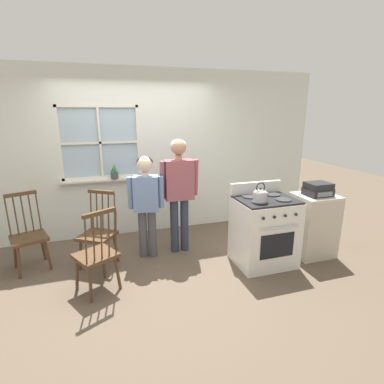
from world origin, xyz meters
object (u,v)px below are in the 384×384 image
(chair_near_wall, at_px, (28,237))
(potted_plant, at_px, (114,173))
(chair_by_window, at_px, (97,255))
(stove, at_px, (264,231))
(kettle, at_px, (260,195))
(person_elderly_left, at_px, (146,197))
(side_counter, at_px, (313,225))
(chair_center_cluster, at_px, (98,234))
(stereo, at_px, (318,189))
(person_teen_center, at_px, (179,184))

(chair_near_wall, height_order, potted_plant, potted_plant)
(chair_by_window, height_order, stove, stove)
(chair_by_window, relative_size, kettle, 4.12)
(chair_by_window, distance_m, person_elderly_left, 1.07)
(side_counter, bearing_deg, stove, -178.73)
(stove, bearing_deg, chair_center_cluster, 164.10)
(potted_plant, relative_size, side_counter, 0.27)
(stove, distance_m, potted_plant, 2.48)
(person_elderly_left, height_order, potted_plant, person_elderly_left)
(kettle, distance_m, side_counter, 1.15)
(chair_by_window, relative_size, potted_plant, 4.22)
(chair_near_wall, distance_m, stereo, 3.94)
(stove, bearing_deg, potted_plant, 139.61)
(potted_plant, xyz_separation_m, side_counter, (2.64, -1.54, -0.62))
(chair_center_cluster, distance_m, stove, 2.23)
(person_elderly_left, xyz_separation_m, stove, (1.47, -0.67, -0.42))
(kettle, bearing_deg, chair_center_cluster, 159.37)
(person_teen_center, bearing_deg, stove, -35.02)
(chair_center_cluster, bearing_deg, potted_plant, 105.17)
(kettle, xyz_separation_m, potted_plant, (-1.66, 1.69, 0.04))
(person_elderly_left, relative_size, potted_plant, 6.04)
(side_counter, bearing_deg, chair_center_cluster, 168.66)
(potted_plant, bearing_deg, chair_by_window, -102.01)
(chair_near_wall, relative_size, stove, 0.94)
(person_elderly_left, distance_m, side_counter, 2.42)
(stove, bearing_deg, stereo, -0.20)
(chair_by_window, xyz_separation_m, stereo, (2.98, 0.01, 0.54))
(person_teen_center, distance_m, stereo, 1.94)
(chair_center_cluster, relative_size, potted_plant, 4.22)
(chair_near_wall, distance_m, person_elderly_left, 1.61)
(person_teen_center, height_order, stove, person_teen_center)
(chair_by_window, relative_size, person_elderly_left, 0.70)
(stove, bearing_deg, person_teen_center, 144.52)
(stove, relative_size, kettle, 4.39)
(stereo, bearing_deg, person_teen_center, 158.51)
(chair_by_window, height_order, chair_center_cluster, same)
(side_counter, distance_m, stereo, 0.54)
(person_elderly_left, bearing_deg, stove, -13.23)
(chair_by_window, distance_m, chair_center_cluster, 0.62)
(stereo, bearing_deg, kettle, -172.55)
(person_elderly_left, distance_m, stove, 1.67)
(side_counter, bearing_deg, kettle, -171.36)
(person_teen_center, distance_m, potted_plant, 1.20)
(person_elderly_left, relative_size, side_counter, 1.62)
(kettle, bearing_deg, stove, 37.43)
(person_elderly_left, bearing_deg, chair_center_cluster, -163.46)
(kettle, bearing_deg, chair_by_window, 176.58)
(person_teen_center, xyz_separation_m, potted_plant, (-0.84, 0.85, 0.04))
(potted_plant, bearing_deg, person_teen_center, -45.40)
(person_teen_center, distance_m, stove, 1.34)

